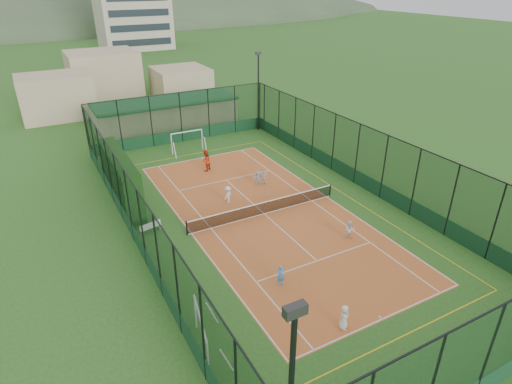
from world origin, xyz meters
TOP-DOWN VIEW (x-y plane):
  - ground at (0.00, 0.00)m, footprint 300.00×300.00m
  - court_slab at (0.00, 0.00)m, footprint 11.17×23.97m
  - tennis_net at (0.00, 0.00)m, footprint 11.67×0.12m
  - perimeter_fence at (0.00, 0.00)m, footprint 18.12×34.12m
  - floodlight_ne at (8.60, 16.60)m, footprint 0.60×0.26m
  - clubhouse at (0.00, 22.00)m, footprint 15.20×7.20m
  - distant_hills at (0.00, 150.00)m, footprint 200.00×60.00m
  - hedge_left at (-8.30, 6.80)m, footprint 1.26×8.41m
  - white_bench at (-7.80, 1.48)m, footprint 1.51×0.67m
  - futsal_goal_near at (-8.56, -9.48)m, footprint 3.18×1.47m
  - futsal_goal_far at (-0.57, 13.93)m, footprint 3.16×0.94m
  - child_near_left at (-2.08, -11.41)m, footprint 0.76×0.74m
  - child_near_mid at (-3.04, -7.23)m, footprint 0.49×0.36m
  - child_near_right at (3.23, -5.39)m, footprint 0.77×0.71m
  - child_far_left at (-1.57, 2.70)m, footprint 1.01×0.91m
  - child_far_right at (2.36, 4.17)m, footprint 0.76×0.44m
  - child_far_back at (1.84, 4.38)m, footprint 1.21×0.67m
  - coach at (-0.72, 8.96)m, footprint 1.15×1.09m
  - tennis_balls at (1.28, 1.79)m, footprint 5.20×0.61m

SIDE VIEW (x-z plane):
  - ground at x=0.00m, z-range 0.00..0.00m
  - distant_hills at x=0.00m, z-range -12.00..12.00m
  - court_slab at x=0.00m, z-range 0.00..0.01m
  - tennis_balls at x=1.28m, z-range 0.01..0.08m
  - white_bench at x=-7.80m, z-range 0.00..0.82m
  - tennis_net at x=0.00m, z-range 0.00..1.06m
  - child_far_right at x=2.36m, z-range 0.01..1.23m
  - child_near_mid at x=-3.04m, z-range 0.01..1.24m
  - child_far_back at x=1.84m, z-range 0.01..1.26m
  - child_near_right at x=3.23m, z-range 0.01..1.30m
  - child_near_left at x=-2.08m, z-range 0.01..1.33m
  - child_far_left at x=-1.57m, z-range 0.01..1.37m
  - coach at x=-0.72m, z-range 0.01..1.90m
  - futsal_goal_near at x=-8.56m, z-range 0.00..1.98m
  - futsal_goal_far at x=-0.57m, z-range 0.00..2.03m
  - clubhouse at x=0.00m, z-range 0.00..3.15m
  - hedge_left at x=-8.30m, z-range 0.00..3.68m
  - perimeter_fence at x=0.00m, z-range 0.00..5.00m
  - floodlight_ne at x=8.60m, z-range 0.00..8.25m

